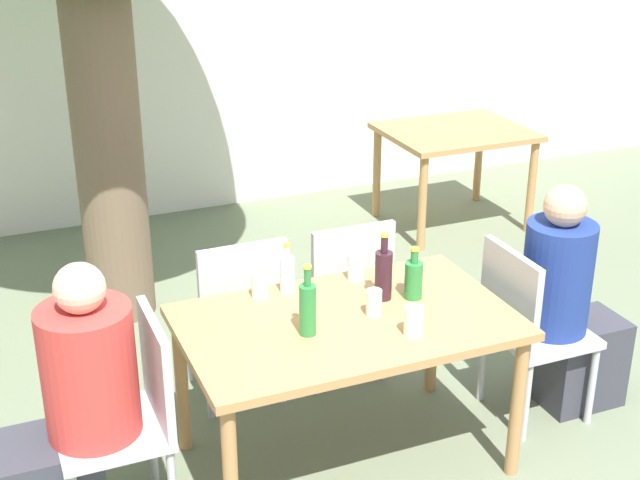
% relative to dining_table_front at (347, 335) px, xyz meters
% --- Properties ---
extents(ground_plane, '(30.00, 30.00, 0.00)m').
position_rel_dining_table_front_xyz_m(ground_plane, '(0.00, 0.00, -0.66)').
color(ground_plane, '#667056').
extents(cafe_building_wall, '(10.00, 0.08, 2.80)m').
position_rel_dining_table_front_xyz_m(cafe_building_wall, '(0.00, 3.43, 0.74)').
color(cafe_building_wall, white).
rests_on(cafe_building_wall, ground_plane).
extents(dining_table_front, '(1.43, 0.87, 0.74)m').
position_rel_dining_table_front_xyz_m(dining_table_front, '(0.00, 0.00, 0.00)').
color(dining_table_front, '#B27F4C').
rests_on(dining_table_front, ground_plane).
extents(dining_table_back, '(1.03, 0.84, 0.74)m').
position_rel_dining_table_front_xyz_m(dining_table_back, '(1.94, 2.36, -0.02)').
color(dining_table_back, '#B27F4C').
rests_on(dining_table_back, ground_plane).
extents(patio_chair_0, '(0.44, 0.44, 0.91)m').
position_rel_dining_table_front_xyz_m(patio_chair_0, '(-0.95, 0.00, -0.14)').
color(patio_chair_0, '#B2B2B7').
rests_on(patio_chair_0, ground_plane).
extents(patio_chair_1, '(0.44, 0.44, 0.91)m').
position_rel_dining_table_front_xyz_m(patio_chair_1, '(0.95, 0.00, -0.14)').
color(patio_chair_1, '#B2B2B7').
rests_on(patio_chair_1, ground_plane).
extents(patio_chair_2, '(0.44, 0.44, 0.91)m').
position_rel_dining_table_front_xyz_m(patio_chair_2, '(-0.29, 0.67, -0.14)').
color(patio_chair_2, '#B2B2B7').
rests_on(patio_chair_2, ground_plane).
extents(patio_chair_3, '(0.44, 0.44, 0.91)m').
position_rel_dining_table_front_xyz_m(patio_chair_3, '(0.29, 0.67, -0.14)').
color(patio_chair_3, '#B2B2B7').
rests_on(patio_chair_3, ground_plane).
extents(person_seated_0, '(0.58, 0.37, 1.19)m').
position_rel_dining_table_front_xyz_m(person_seated_0, '(-1.18, -0.00, -0.12)').
color(person_seated_0, '#383842').
rests_on(person_seated_0, ground_plane).
extents(person_seated_1, '(0.57, 0.33, 1.20)m').
position_rel_dining_table_front_xyz_m(person_seated_1, '(1.19, -0.00, -0.12)').
color(person_seated_1, '#383842').
rests_on(person_seated_1, ground_plane).
extents(wine_bottle_0, '(0.08, 0.08, 0.31)m').
position_rel_dining_table_front_xyz_m(wine_bottle_0, '(0.23, 0.11, 0.20)').
color(wine_bottle_0, '#331923').
rests_on(wine_bottle_0, dining_table_front).
extents(water_bottle_1, '(0.07, 0.07, 0.24)m').
position_rel_dining_table_front_xyz_m(water_bottle_1, '(-0.14, 0.34, 0.17)').
color(water_bottle_1, silver).
rests_on(water_bottle_1, dining_table_front).
extents(green_bottle_2, '(0.07, 0.07, 0.31)m').
position_rel_dining_table_front_xyz_m(green_bottle_2, '(-0.21, -0.06, 0.20)').
color(green_bottle_2, '#287A38').
rests_on(green_bottle_2, dining_table_front).
extents(green_bottle_3, '(0.08, 0.08, 0.25)m').
position_rel_dining_table_front_xyz_m(green_bottle_3, '(0.36, 0.07, 0.18)').
color(green_bottle_3, '#287A38').
rests_on(green_bottle_3, dining_table_front).
extents(drinking_glass_0, '(0.08, 0.08, 0.13)m').
position_rel_dining_table_front_xyz_m(drinking_glass_0, '(0.20, -0.23, 0.15)').
color(drinking_glass_0, silver).
rests_on(drinking_glass_0, dining_table_front).
extents(drinking_glass_1, '(0.08, 0.08, 0.13)m').
position_rel_dining_table_front_xyz_m(drinking_glass_1, '(0.20, 0.34, 0.14)').
color(drinking_glass_1, white).
rests_on(drinking_glass_1, dining_table_front).
extents(drinking_glass_2, '(0.08, 0.08, 0.11)m').
position_rel_dining_table_front_xyz_m(drinking_glass_2, '(-0.28, 0.34, 0.14)').
color(drinking_glass_2, silver).
rests_on(drinking_glass_2, dining_table_front).
extents(drinking_glass_3, '(0.07, 0.07, 0.12)m').
position_rel_dining_table_front_xyz_m(drinking_glass_3, '(0.12, -0.01, 0.14)').
color(drinking_glass_3, silver).
rests_on(drinking_glass_3, dining_table_front).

